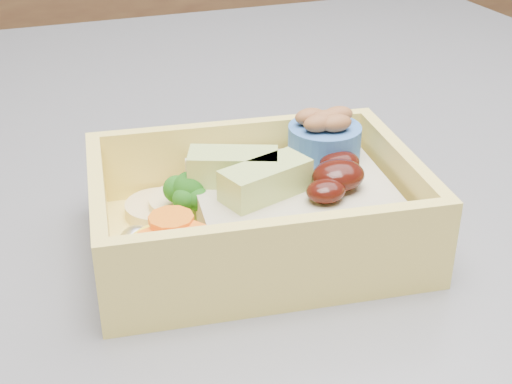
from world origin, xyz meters
name	(u,v)px	position (x,y,z in m)	size (l,w,h in m)	color
bento_box	(264,208)	(0.13, -0.24, 0.94)	(0.21, 0.16, 0.07)	#F9DE67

